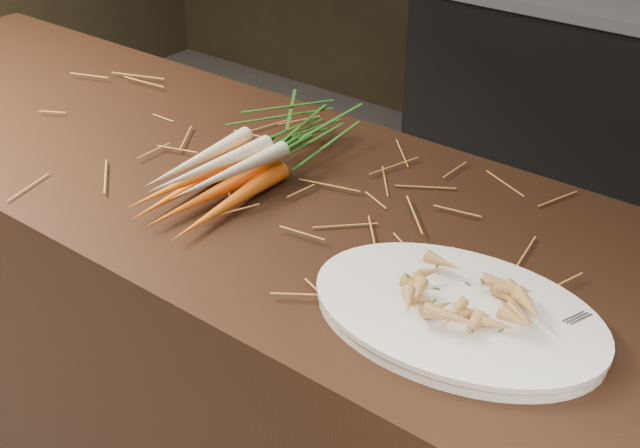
{
  "coord_description": "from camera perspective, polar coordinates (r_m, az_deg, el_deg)",
  "views": [
    {
      "loc": [
        0.96,
        -0.65,
        1.61
      ],
      "look_at": [
        0.31,
        0.18,
        0.96
      ],
      "focal_mm": 45.0,
      "sensor_mm": 36.0,
      "label": 1
    }
  ],
  "objects": [
    {
      "name": "main_counter",
      "position": [
        1.78,
        -5.56,
        -9.23
      ],
      "size": [
        2.4,
        0.7,
        0.9
      ],
      "primitive_type": "cube",
      "color": "black",
      "rests_on": "ground"
    },
    {
      "name": "serving_fork",
      "position": [
        1.1,
        16.62,
        -8.78
      ],
      "size": [
        0.07,
        0.15,
        0.0
      ],
      "primitive_type": "cube",
      "rotation": [
        0.0,
        0.0,
        -0.35
      ],
      "color": "silver",
      "rests_on": "serving_platter"
    },
    {
      "name": "straw_bedding",
      "position": [
        1.52,
        -6.44,
        3.96
      ],
      "size": [
        1.4,
        0.6,
        0.02
      ],
      "primitive_type": null,
      "color": "#A9762C",
      "rests_on": "main_counter"
    },
    {
      "name": "serving_platter",
      "position": [
        1.15,
        9.67,
        -6.45
      ],
      "size": [
        0.45,
        0.33,
        0.02
      ],
      "primitive_type": null,
      "rotation": [
        0.0,
        0.0,
        0.11
      ],
      "color": "white",
      "rests_on": "main_counter"
    },
    {
      "name": "root_veg_bunch",
      "position": [
        1.5,
        -3.45,
        5.41
      ],
      "size": [
        0.19,
        0.54,
        0.1
      ],
      "rotation": [
        0.0,
        0.0,
        -0.03
      ],
      "color": "#F25714",
      "rests_on": "main_counter"
    },
    {
      "name": "roasted_veg_heap",
      "position": [
        1.13,
        9.83,
        -5.06
      ],
      "size": [
        0.22,
        0.17,
        0.05
      ],
      "primitive_type": null,
      "rotation": [
        0.0,
        0.0,
        0.11
      ],
      "color": "#AA7030",
      "rests_on": "serving_platter"
    }
  ]
}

